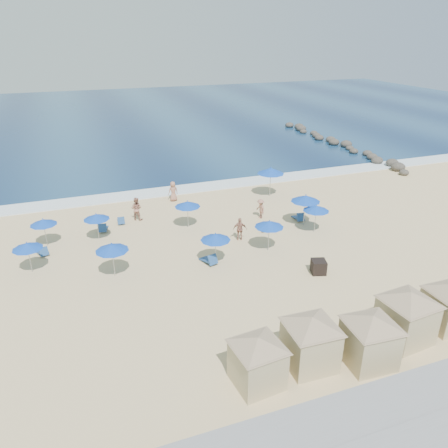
# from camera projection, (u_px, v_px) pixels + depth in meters

# --- Properties ---
(ground) EXTENTS (160.00, 160.00, 0.00)m
(ground) POSITION_uv_depth(u_px,v_px,m) (237.00, 268.00, 27.52)
(ground) COLOR #D8BB89
(ground) RESTS_ON ground
(ocean) EXTENTS (160.00, 80.00, 0.06)m
(ocean) POSITION_uv_depth(u_px,v_px,m) (118.00, 117.00, 74.64)
(ocean) COLOR #0D264A
(ocean) RESTS_ON ground
(surf_line) EXTENTS (160.00, 2.50, 0.08)m
(surf_line) POSITION_uv_depth(u_px,v_px,m) (176.00, 190.00, 40.79)
(surf_line) COLOR white
(surf_line) RESTS_ON ground
(seawall) EXTENTS (160.00, 6.10, 1.22)m
(seawall) POSITION_uv_depth(u_px,v_px,m) (376.00, 429.00, 15.68)
(seawall) COLOR gray
(seawall) RESTS_ON ground
(rock_jetty) EXTENTS (2.56, 26.66, 0.96)m
(rock_jetty) POSITION_uv_depth(u_px,v_px,m) (338.00, 143.00, 56.28)
(rock_jetty) COLOR #312C28
(rock_jetty) RESTS_ON ground
(trash_bin) EXTENTS (1.08, 1.08, 0.86)m
(trash_bin) POSITION_uv_depth(u_px,v_px,m) (318.00, 267.00, 26.84)
(trash_bin) COLOR black
(trash_bin) RESTS_ON ground
(cabana_0) EXTENTS (4.15, 4.15, 2.61)m
(cabana_0) POSITION_uv_depth(u_px,v_px,m) (258.00, 355.00, 18.01)
(cabana_0) COLOR tan
(cabana_0) RESTS_ON ground
(cabana_1) EXTENTS (4.46, 4.46, 2.80)m
(cabana_1) POSITION_uv_depth(u_px,v_px,m) (311.00, 335.00, 19.00)
(cabana_1) COLOR tan
(cabana_1) RESTS_ON ground
(cabana_2) EXTENTS (4.41, 4.41, 2.77)m
(cabana_2) POSITION_uv_depth(u_px,v_px,m) (371.00, 333.00, 19.14)
(cabana_2) COLOR tan
(cabana_2) RESTS_ON ground
(cabana_3) EXTENTS (4.65, 4.65, 2.93)m
(cabana_3) POSITION_uv_depth(u_px,v_px,m) (408.00, 310.00, 20.58)
(cabana_3) COLOR tan
(cabana_3) RESTS_ON ground
(umbrella_0) EXTENTS (1.82, 1.82, 2.08)m
(umbrella_0) POSITION_uv_depth(u_px,v_px,m) (27.00, 246.00, 26.40)
(umbrella_0) COLOR #A5A8AD
(umbrella_0) RESTS_ON ground
(umbrella_1) EXTENTS (1.81, 1.81, 2.06)m
(umbrella_1) POSITION_uv_depth(u_px,v_px,m) (43.00, 222.00, 29.73)
(umbrella_1) COLOR #A5A8AD
(umbrella_1) RESTS_ON ground
(umbrella_2) EXTENTS (2.00, 2.00, 2.27)m
(umbrella_2) POSITION_uv_depth(u_px,v_px,m) (112.00, 247.00, 25.85)
(umbrella_2) COLOR #A5A8AD
(umbrella_2) RESTS_ON ground
(umbrella_3) EXTENTS (1.82, 1.82, 2.08)m
(umbrella_3) POSITION_uv_depth(u_px,v_px,m) (96.00, 217.00, 30.52)
(umbrella_3) COLOR #A5A8AD
(umbrella_3) RESTS_ON ground
(umbrella_4) EXTENTS (1.92, 1.92, 2.19)m
(umbrella_4) POSITION_uv_depth(u_px,v_px,m) (215.00, 237.00, 27.31)
(umbrella_4) COLOR #A5A8AD
(umbrella_4) RESTS_ON ground
(umbrella_5) EXTENTS (1.93, 1.93, 2.19)m
(umbrella_5) POSITION_uv_depth(u_px,v_px,m) (187.00, 204.00, 32.46)
(umbrella_5) COLOR #A5A8AD
(umbrella_5) RESTS_ON ground
(umbrella_6) EXTENTS (1.97, 1.97, 2.24)m
(umbrella_6) POSITION_uv_depth(u_px,v_px,m) (269.00, 224.00, 29.03)
(umbrella_6) COLOR #A5A8AD
(umbrella_6) RESTS_ON ground
(umbrella_7) EXTENTS (2.40, 2.40, 2.73)m
(umbrella_7) POSITION_uv_depth(u_px,v_px,m) (271.00, 171.00, 38.55)
(umbrella_7) COLOR #A5A8AD
(umbrella_7) RESTS_ON ground
(umbrella_8) EXTENTS (2.22, 2.22, 2.53)m
(umbrella_8) POSITION_uv_depth(u_px,v_px,m) (306.00, 198.00, 32.73)
(umbrella_8) COLOR #A5A8AD
(umbrella_8) RESTS_ON ground
(umbrella_9) EXTENTS (1.92, 1.92, 2.19)m
(umbrella_9) POSITION_uv_depth(u_px,v_px,m) (316.00, 208.00, 31.72)
(umbrella_9) COLOR #A5A8AD
(umbrella_9) RESTS_ON ground
(beach_chair_0) EXTENTS (0.91, 1.35, 0.68)m
(beach_chair_0) POSITION_uv_depth(u_px,v_px,m) (43.00, 252.00, 29.07)
(beach_chair_0) COLOR navy
(beach_chair_0) RESTS_ON ground
(beach_chair_1) EXTENTS (0.85, 1.43, 0.74)m
(beach_chair_1) POSITION_uv_depth(u_px,v_px,m) (103.00, 228.00, 32.50)
(beach_chair_1) COLOR navy
(beach_chair_1) RESTS_ON ground
(beach_chair_2) EXTENTS (0.61, 1.22, 0.65)m
(beach_chair_2) POSITION_uv_depth(u_px,v_px,m) (121.00, 221.00, 33.80)
(beach_chair_2) COLOR navy
(beach_chair_2) RESTS_ON ground
(beach_chair_3) EXTENTS (0.97, 1.51, 0.77)m
(beach_chair_3) POSITION_uv_depth(u_px,v_px,m) (210.00, 260.00, 28.00)
(beach_chair_3) COLOR navy
(beach_chair_3) RESTS_ON ground
(beach_chair_4) EXTENTS (0.74, 1.25, 0.64)m
(beach_chair_4) POSITION_uv_depth(u_px,v_px,m) (264.00, 228.00, 32.63)
(beach_chair_4) COLOR navy
(beach_chair_4) RESTS_ON ground
(beach_chair_5) EXTENTS (0.78, 1.46, 0.77)m
(beach_chair_5) POSITION_uv_depth(u_px,v_px,m) (299.00, 217.00, 34.32)
(beach_chair_5) COLOR navy
(beach_chair_5) RESTS_ON ground
(beachgoer_0) EXTENTS (1.13, 1.06, 1.85)m
(beachgoer_0) POSITION_uv_depth(u_px,v_px,m) (136.00, 209.00, 34.22)
(beachgoer_0) COLOR #A46D5B
(beachgoer_0) RESTS_ON ground
(beachgoer_1) EXTENTS (1.07, 0.72, 1.68)m
(beachgoer_1) POSITION_uv_depth(u_px,v_px,m) (240.00, 229.00, 30.92)
(beachgoer_1) COLOR #A46D5B
(beachgoer_1) RESTS_ON ground
(beachgoer_2) EXTENTS (0.69, 1.08, 1.59)m
(beachgoer_2) POSITION_uv_depth(u_px,v_px,m) (260.00, 209.00, 34.56)
(beachgoer_2) COLOR #A46D5B
(beachgoer_2) RESTS_ON ground
(beachgoer_3) EXTENTS (0.92, 0.66, 1.76)m
(beachgoer_3) POSITION_uv_depth(u_px,v_px,m) (173.00, 191.00, 38.04)
(beachgoer_3) COLOR #A46D5B
(beachgoer_3) RESTS_ON ground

